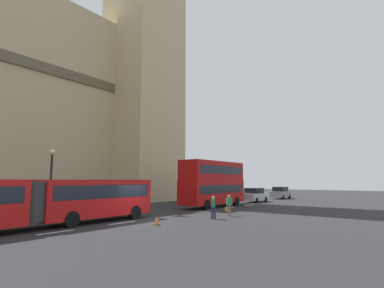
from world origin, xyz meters
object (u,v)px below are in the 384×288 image
(traffic_cone_middle, at_px, (226,209))
(traffic_cone_west, at_px, (157,220))
(double_decker_bus, at_px, (213,182))
(pedestrian_by_kerb, at_px, (229,205))
(sedan_trailing, at_px, (281,193))
(pedestrian_near_cones, at_px, (213,207))
(sedan_lead, at_px, (255,195))
(articulated_bus, at_px, (29,200))
(street_lamp, at_px, (51,178))

(traffic_cone_middle, bearing_deg, traffic_cone_west, -175.66)
(double_decker_bus, xyz_separation_m, traffic_cone_west, (-13.21, -4.43, -2.43))
(pedestrian_by_kerb, bearing_deg, sedan_trailing, 12.27)
(traffic_cone_west, bearing_deg, double_decker_bus, 18.53)
(double_decker_bus, distance_m, sedan_trailing, 18.70)
(traffic_cone_middle, distance_m, pedestrian_by_kerb, 3.56)
(traffic_cone_middle, bearing_deg, pedestrian_near_cones, -158.61)
(double_decker_bus, height_order, sedan_lead, double_decker_bus)
(pedestrian_near_cones, bearing_deg, articulated_bus, 152.24)
(street_lamp, xyz_separation_m, pedestrian_by_kerb, (9.50, -10.22, -2.14))
(street_lamp, relative_size, pedestrian_near_cones, 3.12)
(traffic_cone_west, distance_m, pedestrian_near_cones, 4.90)
(traffic_cone_middle, relative_size, street_lamp, 0.11)
(articulated_bus, height_order, pedestrian_near_cones, articulated_bus)
(double_decker_bus, distance_m, traffic_cone_west, 14.14)
(sedan_lead, height_order, pedestrian_by_kerb, sedan_lead)
(articulated_bus, xyz_separation_m, pedestrian_by_kerb, (13.02, -5.71, -0.83))
(sedan_trailing, height_order, street_lamp, street_lamp)
(sedan_trailing, relative_size, street_lamp, 0.83)
(articulated_bus, height_order, sedan_lead, articulated_bus)
(pedestrian_near_cones, xyz_separation_m, pedestrian_by_kerb, (2.24, -0.04, 0.00))
(sedan_lead, bearing_deg, articulated_bus, 179.38)
(double_decker_bus, relative_size, sedan_trailing, 2.11)
(articulated_bus, relative_size, pedestrian_by_kerb, 10.19)
(articulated_bus, xyz_separation_m, double_decker_bus, (19.30, 0.00, 0.96))
(pedestrian_near_cones, distance_m, pedestrian_by_kerb, 2.24)
(pedestrian_by_kerb, bearing_deg, double_decker_bus, 42.30)
(pedestrian_near_cones, bearing_deg, double_decker_bus, 33.70)
(traffic_cone_west, height_order, traffic_cone_middle, same)
(double_decker_bus, bearing_deg, sedan_lead, -1.89)
(articulated_bus, bearing_deg, pedestrian_near_cones, -27.76)
(traffic_cone_middle, bearing_deg, pedestrian_by_kerb, -144.60)
(traffic_cone_west, bearing_deg, pedestrian_near_cones, -14.95)
(articulated_bus, xyz_separation_m, traffic_cone_middle, (15.88, -3.68, -1.46))
(pedestrian_by_kerb, bearing_deg, traffic_cone_west, 169.47)
(double_decker_bus, bearing_deg, pedestrian_near_cones, -146.30)
(pedestrian_near_cones, bearing_deg, sedan_trailing, 11.22)
(sedan_trailing, bearing_deg, traffic_cone_middle, -171.27)
(street_lamp, height_order, pedestrian_by_kerb, street_lamp)
(double_decker_bus, bearing_deg, traffic_cone_west, -161.47)
(sedan_trailing, bearing_deg, pedestrian_near_cones, -168.78)
(double_decker_bus, relative_size, traffic_cone_west, 15.99)
(sedan_trailing, height_order, pedestrian_near_cones, sedan_trailing)
(traffic_cone_middle, height_order, pedestrian_near_cones, pedestrian_near_cones)
(double_decker_bus, height_order, traffic_cone_west, double_decker_bus)
(sedan_trailing, distance_m, pedestrian_near_cones, 27.65)
(street_lamp, bearing_deg, traffic_cone_west, -73.95)
(sedan_lead, distance_m, pedestrian_near_cones, 18.78)
(double_decker_bus, height_order, pedestrian_by_kerb, double_decker_bus)
(pedestrian_near_cones, height_order, pedestrian_by_kerb, same)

